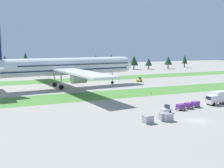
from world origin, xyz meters
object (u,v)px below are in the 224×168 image
object	(u,v)px
cargo_dolly_lead	(180,106)
ground_crew_marshaller	(199,103)
cargo_dolly_third	(195,104)
uld_container_1	(164,117)
baggage_tug	(166,109)
uld_container_0	(148,119)
cargo_dolly_second	(188,105)
pushback_tractor	(139,80)
uld_container_2	(167,117)
catering_truck	(218,97)
taxiway_marker_0	(89,98)
taxiway_marker_1	(151,93)
airliner	(63,66)

from	to	relation	value
cargo_dolly_lead	ground_crew_marshaller	bearing A→B (deg)	-93.16
cargo_dolly_third	ground_crew_marshaller	bearing A→B (deg)	-110.77
uld_container_1	ground_crew_marshaller	bearing A→B (deg)	24.82
baggage_tug	uld_container_0	bearing A→B (deg)	113.68
baggage_tug	cargo_dolly_second	size ratio (longest dim) A/B	1.15
pushback_tractor	uld_container_2	distance (m)	65.82
cargo_dolly_third	catering_truck	bearing A→B (deg)	-98.31
catering_truck	ground_crew_marshaller	xyz separation A→B (m)	(-7.08, -0.54, -1.01)
ground_crew_marshaller	taxiway_marker_0	distance (m)	32.06
taxiway_marker_0	baggage_tug	bearing A→B (deg)	-64.57
uld_container_0	uld_container_2	xyz separation A→B (m)	(4.73, -0.23, -0.01)
cargo_dolly_second	uld_container_1	size ratio (longest dim) A/B	1.22
catering_truck	uld_container_0	world-z (taller)	catering_truck
cargo_dolly_third	uld_container_0	bearing A→B (deg)	101.64
baggage_tug	pushback_tractor	xyz separation A→B (m)	(22.91, 53.95, 0.00)
baggage_tug	taxiway_marker_0	xyz separation A→B (m)	(-11.44, 24.07, -0.56)
catering_truck	taxiway_marker_1	distance (m)	23.74
cargo_dolly_lead	cargo_dolly_second	xyz separation A→B (m)	(2.85, 0.55, 0.00)
taxiway_marker_1	cargo_dolly_second	bearing A→B (deg)	-98.25
uld_container_1	taxiway_marker_1	size ratio (longest dim) A/B	3.17
catering_truck	pushback_tractor	distance (m)	51.73
cargo_dolly_lead	taxiway_marker_0	xyz separation A→B (m)	(-16.38, 23.12, -0.67)
catering_truck	uld_container_0	size ratio (longest dim) A/B	3.51
airliner	taxiway_marker_0	world-z (taller)	airliner
airliner	taxiway_marker_0	xyz separation A→B (m)	(1.22, -26.12, -7.93)
catering_truck	taxiway_marker_1	size ratio (longest dim) A/B	11.12
cargo_dolly_second	uld_container_1	world-z (taller)	uld_container_1
baggage_tug	catering_truck	distance (m)	18.94
taxiway_marker_0	cargo_dolly_lead	bearing A→B (deg)	-54.69
uld_container_1	uld_container_2	size ratio (longest dim) A/B	1.00
uld_container_0	uld_container_2	size ratio (longest dim) A/B	1.00
uld_container_2	taxiway_marker_1	size ratio (longest dim) A/B	3.17
cargo_dolly_second	uld_container_2	world-z (taller)	uld_container_2
cargo_dolly_second	taxiway_marker_1	distance (m)	23.59
taxiway_marker_1	baggage_tug	bearing A→B (deg)	-114.21
ground_crew_marshaller	uld_container_2	bearing A→B (deg)	-126.19
catering_truck	taxiway_marker_0	distance (m)	37.20
cargo_dolly_lead	taxiway_marker_1	distance (m)	24.69
uld_container_1	airliner	bearing A→B (deg)	98.45
baggage_tug	cargo_dolly_lead	bearing A→B (deg)	-90.00
airliner	baggage_tug	distance (m)	52.28
catering_truck	uld_container_2	distance (m)	24.25
uld_container_0	cargo_dolly_second	bearing A→B (deg)	24.35
uld_container_0	airliner	bearing A→B (deg)	94.11
pushback_tractor	uld_container_0	size ratio (longest dim) A/B	1.36
baggage_tug	uld_container_2	world-z (taller)	baggage_tug
uld_container_2	taxiway_marker_1	world-z (taller)	uld_container_2
uld_container_2	uld_container_1	bearing A→B (deg)	128.30
cargo_dolly_lead	ground_crew_marshaller	world-z (taller)	ground_crew_marshaller
catering_truck	pushback_tractor	xyz separation A→B (m)	(4.16, 51.55, -1.14)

